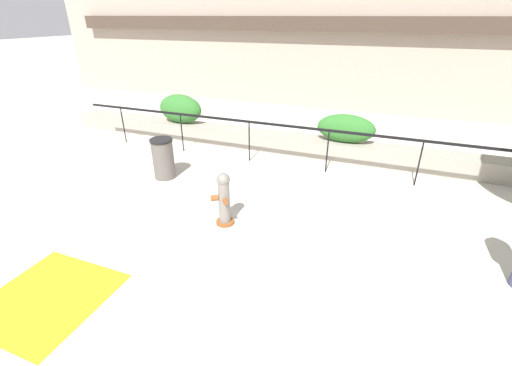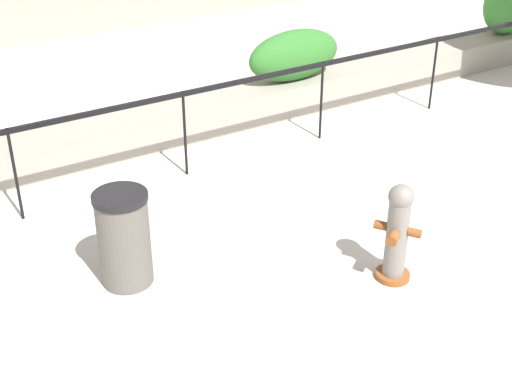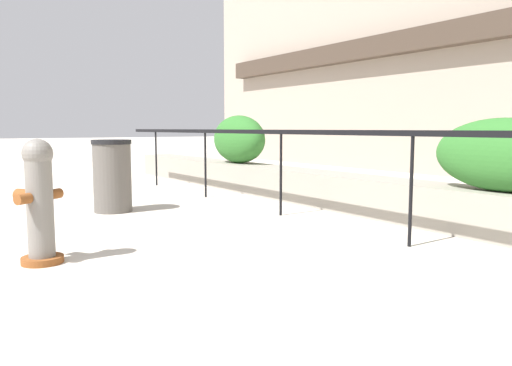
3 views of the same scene
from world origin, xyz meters
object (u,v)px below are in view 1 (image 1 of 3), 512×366
at_px(hedge_bush_0, 180,109).
at_px(fire_hydrant, 224,199).
at_px(hedge_bush_1, 346,128).
at_px(trash_bin, 163,158).

relative_size(hedge_bush_0, fire_hydrant, 1.38).
height_order(hedge_bush_1, fire_hydrant, hedge_bush_1).
distance_m(hedge_bush_1, fire_hydrant, 4.58).
distance_m(fire_hydrant, trash_bin, 2.71).
bearing_deg(hedge_bush_0, hedge_bush_1, 0.00).
bearing_deg(trash_bin, hedge_bush_1, 35.90).
relative_size(hedge_bush_0, hedge_bush_1, 0.95).
distance_m(hedge_bush_1, trash_bin, 4.93).
bearing_deg(hedge_bush_1, hedge_bush_0, 180.00).
bearing_deg(trash_bin, fire_hydrant, -30.56).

